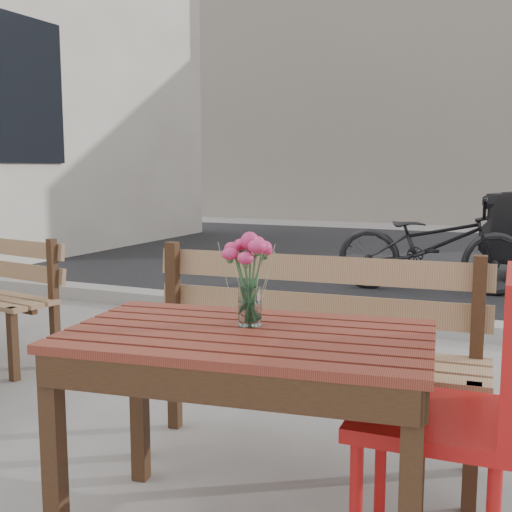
{
  "coord_description": "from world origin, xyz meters",
  "views": [
    {
      "loc": [
        1.0,
        -1.84,
        1.24
      ],
      "look_at": [
        0.13,
        0.11,
        0.95
      ],
      "focal_mm": 45.0,
      "sensor_mm": 36.0,
      "label": 1
    }
  ],
  "objects": [
    {
      "name": "bicycle",
      "position": [
        -0.0,
        4.66,
        0.48
      ],
      "size": [
        1.9,
        0.83,
        0.97
      ],
      "primitive_type": "imported",
      "rotation": [
        0.0,
        0.0,
        1.67
      ],
      "color": "black",
      "rests_on": "ground"
    },
    {
      "name": "street",
      "position": [
        0.0,
        5.06,
        0.03
      ],
      "size": [
        30.0,
        8.12,
        0.12
      ],
      "color": "black",
      "rests_on": "ground"
    },
    {
      "name": "main_table",
      "position": [
        0.16,
        -0.03,
        0.6
      ],
      "size": [
        1.25,
        0.84,
        0.72
      ],
      "rotation": [
        0.0,
        0.0,
        0.14
      ],
      "color": "#5C2218",
      "rests_on": "ground"
    },
    {
      "name": "main_vase",
      "position": [
        0.13,
        0.06,
        0.91
      ],
      "size": [
        0.17,
        0.17,
        0.31
      ],
      "color": "white",
      "rests_on": "main_table"
    },
    {
      "name": "backdrop_buildings",
      "position": [
        0.17,
        14.4,
        3.6
      ],
      "size": [
        15.5,
        4.0,
        8.0
      ],
      "color": "gray",
      "rests_on": "ground"
    },
    {
      "name": "red_chair",
      "position": [
        0.82,
        0.09,
        0.55
      ],
      "size": [
        0.49,
        0.49,
        0.95
      ],
      "rotation": [
        0.0,
        0.0,
        -1.53
      ],
      "color": "red",
      "rests_on": "ground"
    },
    {
      "name": "main_bench",
      "position": [
        0.12,
        0.66,
        0.56
      ],
      "size": [
        1.51,
        0.55,
        0.92
      ],
      "rotation": [
        0.0,
        0.0,
        0.08
      ],
      "color": "#8F654A",
      "rests_on": "ground"
    }
  ]
}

